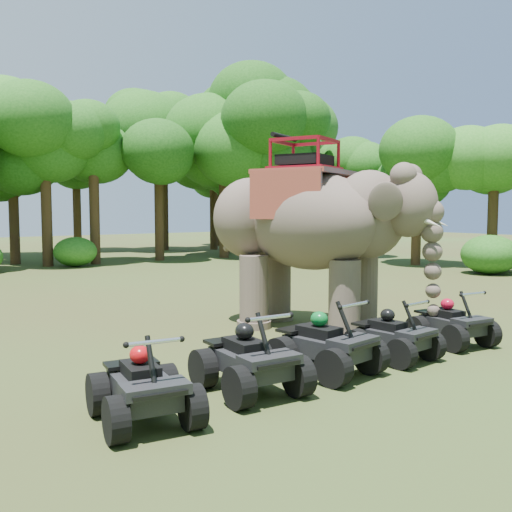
# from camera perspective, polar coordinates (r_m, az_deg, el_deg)

# --- Properties ---
(ground) EXTENTS (110.00, 110.00, 0.00)m
(ground) POSITION_cam_1_polar(r_m,az_deg,el_deg) (11.79, 3.45, -9.63)
(ground) COLOR #47381E
(ground) RESTS_ON ground
(elephant) EXTENTS (4.57, 6.12, 4.71)m
(elephant) POSITION_cam_1_polar(r_m,az_deg,el_deg) (13.89, 5.28, 2.35)
(elephant) COLOR brown
(elephant) RESTS_ON ground
(atv_0) EXTENTS (1.50, 1.89, 1.27)m
(atv_0) POSITION_cam_1_polar(r_m,az_deg,el_deg) (8.10, -11.21, -11.73)
(atv_0) COLOR black
(atv_0) RESTS_ON ground
(atv_1) EXTENTS (1.45, 1.91, 1.35)m
(atv_1) POSITION_cam_1_polar(r_m,az_deg,el_deg) (9.18, -0.64, -9.44)
(atv_1) COLOR black
(atv_1) RESTS_ON ground
(atv_2) EXTENTS (1.59, 2.00, 1.35)m
(atv_2) POSITION_cam_1_polar(r_m,az_deg,el_deg) (10.27, 7.03, -7.94)
(atv_2) COLOR black
(atv_2) RESTS_ON ground
(atv_3) EXTENTS (1.32, 1.72, 1.20)m
(atv_3) POSITION_cam_1_polar(r_m,az_deg,el_deg) (11.47, 13.58, -7.08)
(atv_3) COLOR black
(atv_3) RESTS_ON ground
(atv_4) EXTENTS (1.39, 1.77, 1.21)m
(atv_4) POSITION_cam_1_polar(r_m,az_deg,el_deg) (13.05, 19.03, -5.76)
(atv_4) COLOR black
(atv_4) RESTS_ON ground
(tree_0) EXTENTS (5.09, 5.09, 7.27)m
(tree_0) POSITION_cam_1_polar(r_m,az_deg,el_deg) (32.87, -23.11, 5.56)
(tree_0) COLOR #195114
(tree_0) RESTS_ON ground
(tree_1) EXTENTS (5.43, 5.43, 7.75)m
(tree_1) POSITION_cam_1_polar(r_m,az_deg,el_deg) (31.59, -15.89, 6.25)
(tree_1) COLOR #195114
(tree_1) RESTS_ON ground
(tree_2) EXTENTS (5.21, 5.21, 7.44)m
(tree_2) POSITION_cam_1_polar(r_m,az_deg,el_deg) (33.05, -9.69, 6.02)
(tree_2) COLOR #195114
(tree_2) RESTS_ON ground
(tree_3) EXTENTS (6.55, 6.55, 9.36)m
(tree_3) POSITION_cam_1_polar(r_m,az_deg,el_deg) (34.47, -3.25, 7.61)
(tree_3) COLOR #195114
(tree_3) RESTS_ON ground
(tree_4) EXTENTS (6.01, 6.01, 8.59)m
(tree_4) POSITION_cam_1_polar(r_m,az_deg,el_deg) (32.51, 3.19, 7.11)
(tree_4) COLOR #195114
(tree_4) RESTS_ON ground
(tree_5) EXTENTS (5.19, 5.19, 7.41)m
(tree_5) POSITION_cam_1_polar(r_m,az_deg,el_deg) (35.49, 10.32, 5.89)
(tree_5) COLOR #195114
(tree_5) RESTS_ON ground
(tree_6) EXTENTS (4.67, 4.67, 6.68)m
(tree_6) POSITION_cam_1_polar(r_m,az_deg,el_deg) (30.99, 15.79, 5.29)
(tree_6) COLOR #195114
(tree_6) RESTS_ON ground
(tree_7) EXTENTS (4.79, 4.79, 6.85)m
(tree_7) POSITION_cam_1_polar(r_m,az_deg,el_deg) (30.94, 22.64, 5.27)
(tree_7) COLOR #195114
(tree_7) RESTS_ON ground
(tree_34) EXTENTS (5.35, 5.35, 7.65)m
(tree_34) POSITION_cam_1_polar(r_m,az_deg,el_deg) (30.95, -20.27, 6.08)
(tree_34) COLOR #195114
(tree_34) RESTS_ON ground
(tree_35) EXTENTS (7.33, 7.33, 10.47)m
(tree_35) POSITION_cam_1_polar(r_m,az_deg,el_deg) (37.02, 1.00, 8.27)
(tree_35) COLOR #195114
(tree_35) RESTS_ON ground
(tree_36) EXTENTS (5.32, 5.32, 7.60)m
(tree_36) POSITION_cam_1_polar(r_m,az_deg,el_deg) (45.80, -3.76, 5.78)
(tree_36) COLOR #195114
(tree_36) RESTS_ON ground
(tree_37) EXTENTS (5.08, 5.08, 7.26)m
(tree_37) POSITION_cam_1_polar(r_m,az_deg,el_deg) (38.70, 4.93, 5.73)
(tree_37) COLOR #195114
(tree_37) RESTS_ON ground
(tree_39) EXTENTS (7.65, 7.65, 10.92)m
(tree_39) POSITION_cam_1_polar(r_m,az_deg,el_deg) (41.57, -9.24, 8.14)
(tree_39) COLOR #195114
(tree_39) RESTS_ON ground
(tree_40) EXTENTS (6.18, 6.18, 8.82)m
(tree_40) POSITION_cam_1_polar(r_m,az_deg,el_deg) (41.61, -4.26, 6.74)
(tree_40) COLOR #195114
(tree_40) RESTS_ON ground
(tree_42) EXTENTS (5.59, 5.59, 7.98)m
(tree_42) POSITION_cam_1_polar(r_m,az_deg,el_deg) (40.76, -17.50, 5.98)
(tree_42) COLOR #195114
(tree_42) RESTS_ON ground
(tree_44) EXTENTS (5.53, 5.53, 7.91)m
(tree_44) POSITION_cam_1_polar(r_m,az_deg,el_deg) (37.59, -3.09, 6.26)
(tree_44) COLOR #195114
(tree_44) RESTS_ON ground
(tree_45) EXTENTS (7.21, 7.21, 10.30)m
(tree_45) POSITION_cam_1_polar(r_m,az_deg,el_deg) (44.27, 2.16, 7.58)
(tree_45) COLOR #195114
(tree_45) RESTS_ON ground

